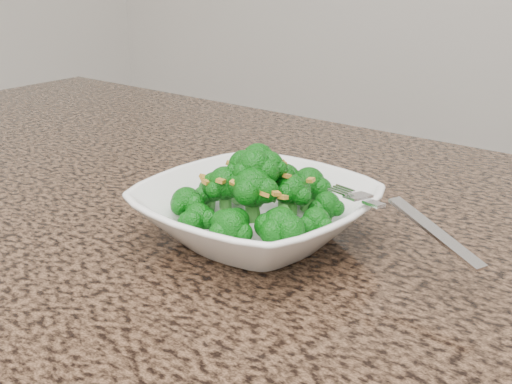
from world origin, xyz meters
The scene contains 5 objects.
granite_counter centered at (0.00, 0.30, 0.89)m, with size 1.64×1.04×0.03m, color brown.
bowl centered at (0.05, 0.37, 0.93)m, with size 0.22×0.22×0.05m, color white.
broccoli_pile centered at (0.05, 0.37, 0.99)m, with size 0.19×0.19×0.06m, color #0B650D, non-canonical shape.
garlic_topping centered at (0.05, 0.37, 1.02)m, with size 0.12×0.12×0.01m, color #BC8A2E, non-canonical shape.
fork centered at (0.17, 0.39, 0.96)m, with size 0.18×0.03×0.01m, color silver, non-canonical shape.
Camera 1 is at (0.41, -0.09, 1.17)m, focal length 45.00 mm.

